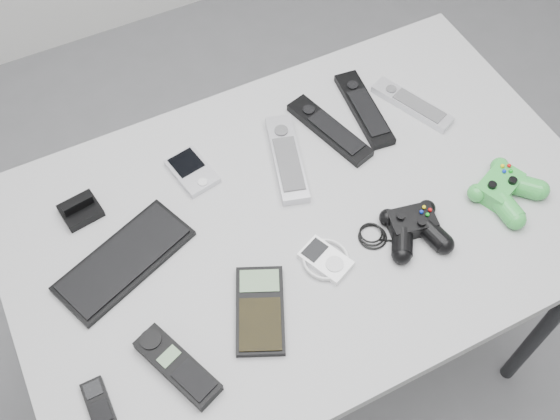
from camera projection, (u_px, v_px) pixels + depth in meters
name	position (u px, v px, depth m)	size (l,w,h in m)	color
floor	(334.00, 367.00, 2.00)	(3.50, 3.50, 0.00)	gray
desk	(303.00, 232.00, 1.40)	(1.20, 0.77, 0.81)	#9E9EA0
pda_keyboard	(124.00, 260.00, 1.28)	(0.28, 0.12, 0.02)	black
dock_bracket	(79.00, 208.00, 1.33)	(0.08, 0.07, 0.04)	black
pda	(192.00, 171.00, 1.39)	(0.07, 0.11, 0.02)	#BBBAC2
remote_silver_a	(287.00, 158.00, 1.41)	(0.06, 0.23, 0.03)	#BBBAC2
remote_black_a	(329.00, 129.00, 1.45)	(0.05, 0.22, 0.02)	black
remote_black_b	(364.00, 108.00, 1.49)	(0.05, 0.23, 0.02)	black
remote_silver_b	(412.00, 104.00, 1.50)	(0.05, 0.20, 0.02)	silver
mobile_phone	(98.00, 403.00, 1.12)	(0.04, 0.09, 0.01)	black
cordless_handset	(177.00, 366.00, 1.15)	(0.05, 0.17, 0.03)	black
calculator	(260.00, 310.00, 1.22)	(0.09, 0.18, 0.02)	black
mp3_player	(326.00, 259.00, 1.28)	(0.09, 0.10, 0.02)	white
controller_black	(414.00, 227.00, 1.30)	(0.22, 0.14, 0.04)	black
controller_green	(505.00, 189.00, 1.35)	(0.14, 0.15, 0.05)	green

